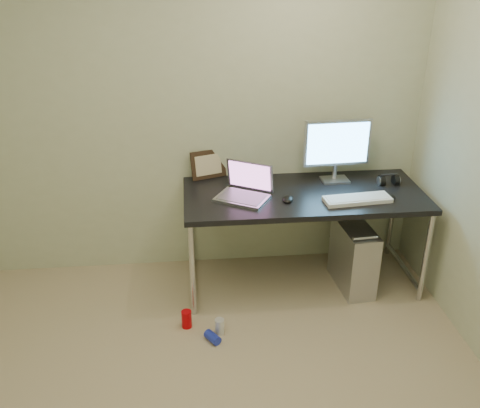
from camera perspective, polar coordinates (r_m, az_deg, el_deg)
name	(u,v)px	position (r m, az deg, el deg)	size (l,w,h in m)	color
wall_back	(189,114)	(3.97, -5.47, 9.58)	(3.50, 0.02, 2.50)	beige
desk	(304,202)	(3.90, 6.81, 0.23)	(1.73, 0.76, 0.75)	black
tower_computer	(353,256)	(4.11, 11.98, -5.48)	(0.25, 0.50, 0.53)	#B5B4B9
cable_a	(334,214)	(4.39, 9.95, -1.04)	(0.01, 0.01, 0.70)	black
cable_b	(345,217)	(4.40, 11.13, -1.33)	(0.01, 0.01, 0.72)	black
can_red	(187,319)	(3.73, -5.71, -12.12)	(0.07, 0.07, 0.13)	red
can_white	(220,327)	(3.66, -2.20, -12.95)	(0.06, 0.06, 0.12)	silver
can_blue	(213,337)	(3.62, -2.94, -14.02)	(0.06, 0.06, 0.11)	#202FC4
laptop	(245,189)	(3.76, 0.55, 1.58)	(0.44, 0.42, 0.24)	#B1B2B9
monitor	(337,146)	(4.02, 10.33, 6.14)	(0.50, 0.16, 0.47)	#B1B2B9
keyboard	(357,199)	(3.80, 12.41, 0.49)	(0.47, 0.15, 0.03)	white
mouse_right	(391,196)	(3.89, 15.81, 0.78)	(0.06, 0.10, 0.03)	black
mouse_left	(288,198)	(3.73, 5.11, 0.64)	(0.07, 0.12, 0.04)	black
headphones	(389,181)	(4.13, 15.56, 2.42)	(0.15, 0.09, 0.10)	black
picture_frame	(208,164)	(4.07, -3.41, 4.25)	(0.27, 0.03, 0.22)	black
webcam	(238,169)	(4.04, -0.21, 3.73)	(0.04, 0.04, 0.11)	silver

